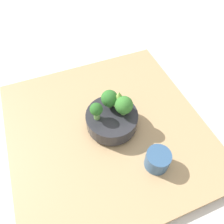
% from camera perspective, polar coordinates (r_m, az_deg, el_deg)
% --- Properties ---
extents(ground_plane, '(6.00, 6.00, 0.00)m').
position_cam_1_polar(ground_plane, '(0.94, -1.36, -5.14)').
color(ground_plane, silver).
extents(table, '(0.82, 0.80, 0.03)m').
position_cam_1_polar(table, '(0.93, -1.38, -4.60)').
color(table, tan).
rests_on(table, ground_plane).
extents(bowl, '(0.21, 0.21, 0.08)m').
position_cam_1_polar(bowl, '(0.88, 0.00, -2.10)').
color(bowl, '#28282D').
rests_on(bowl, table).
extents(broccoli_floret_back, '(0.07, 0.07, 0.08)m').
position_cam_1_polar(broccoli_floret_back, '(0.83, 3.12, 1.76)').
color(broccoli_floret_back, '#7AB256').
rests_on(broccoli_floret_back, bowl).
extents(broccoli_floret_front, '(0.05, 0.05, 0.08)m').
position_cam_1_polar(broccoli_floret_front, '(0.81, -4.12, 0.50)').
color(broccoli_floret_front, '#7AB256').
rests_on(broccoli_floret_front, bowl).
extents(broccoli_floret_left, '(0.07, 0.07, 0.08)m').
position_cam_1_polar(broccoli_floret_left, '(0.85, -0.65, 3.54)').
color(broccoli_floret_left, '#6BA34C').
rests_on(broccoli_floret_left, bowl).
extents(romanesco_piece_far, '(0.06, 0.06, 0.09)m').
position_cam_1_polar(romanesco_piece_far, '(0.84, 1.84, 3.65)').
color(romanesco_piece_far, '#6BA34C').
rests_on(romanesco_piece_far, bowl).
extents(cup, '(0.09, 0.09, 0.08)m').
position_cam_1_polar(cup, '(0.82, 11.81, -12.11)').
color(cup, '#33567F').
rests_on(cup, table).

